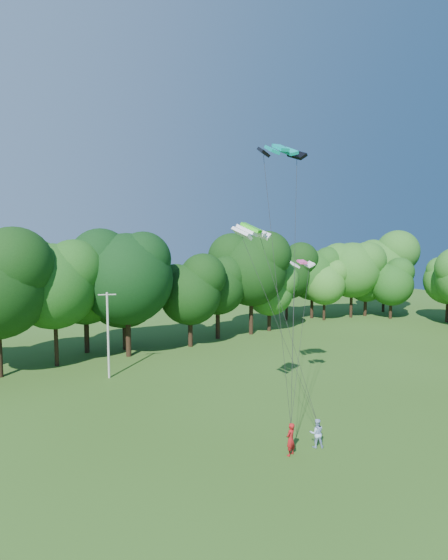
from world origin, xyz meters
TOP-DOWN VIEW (x-y plane):
  - ground at (0.00, 0.00)m, footprint 160.00×160.00m
  - utility_pole at (-3.20, 27.62)m, footprint 1.42×0.66m
  - kite_flyer_left at (0.52, 8.66)m, footprint 0.78×0.61m
  - kite_flyer_right at (2.43, 8.50)m, footprint 1.05×0.99m
  - kite_teal at (2.24, 11.74)m, footprint 3.08×1.86m
  - kite_green at (0.45, 12.27)m, footprint 3.13×2.32m
  - kite_pink at (6.17, 13.74)m, footprint 1.82×1.33m
  - tree_back_center at (0.88, 33.26)m, footprint 10.21×10.21m
  - tree_back_east at (32.31, 35.67)m, footprint 6.66×6.66m

SIDE VIEW (x-z plane):
  - ground at x=0.00m, z-range 0.00..0.00m
  - kite_flyer_right at x=2.43m, z-range 0.00..1.71m
  - kite_flyer_left at x=0.52m, z-range 0.00..1.87m
  - utility_pole at x=-3.20m, z-range 0.12..7.64m
  - tree_back_east at x=32.31m, z-range 1.20..10.90m
  - tree_back_center at x=0.88m, z-range 1.85..16.70m
  - kite_pink at x=6.17m, z-range 10.33..10.62m
  - kite_green at x=0.45m, z-range 12.44..13.12m
  - kite_teal at x=2.24m, z-range 17.27..17.92m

